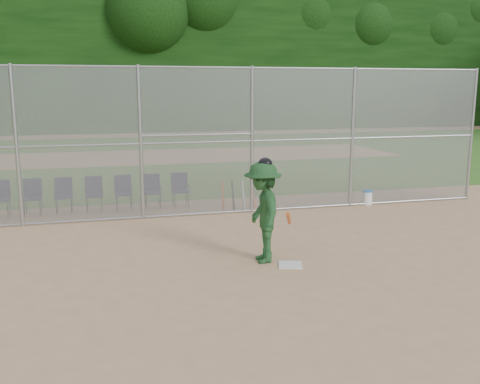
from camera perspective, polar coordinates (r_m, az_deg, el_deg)
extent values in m
plane|color=tan|center=(10.11, 3.68, -8.79)|extent=(100.00, 100.00, 0.00)
plane|color=#31621D|center=(27.39, -8.36, 3.79)|extent=(100.00, 100.00, 0.00)
plane|color=tan|center=(27.39, -8.36, 3.80)|extent=(24.00, 24.00, 0.00)
cube|color=gray|center=(14.40, -2.56, 5.37)|extent=(16.00, 0.02, 4.00)
cylinder|color=#9EA3A8|center=(17.90, 23.47, 5.59)|extent=(0.09, 0.09, 4.00)
cylinder|color=#9EA3A8|center=(14.34, -2.63, 13.15)|extent=(16.00, 0.05, 0.05)
cube|color=black|center=(44.16, -11.19, 13.58)|extent=(80.00, 5.00, 11.00)
cube|color=silver|center=(10.63, 5.39, -7.74)|extent=(0.57, 0.57, 0.02)
imported|color=#1C4721|center=(10.58, 2.44, -2.18)|extent=(0.85, 1.36, 2.02)
ellipsoid|color=black|center=(10.39, 2.48, 3.07)|extent=(0.27, 0.30, 0.23)
cylinder|color=#D85014|center=(10.35, 5.21, -2.84)|extent=(0.37, 0.76, 0.43)
cylinder|color=white|center=(16.37, 13.35, -0.62)|extent=(0.32, 0.32, 0.39)
cylinder|color=#2867B0|center=(16.33, 13.39, 0.13)|extent=(0.34, 0.34, 0.05)
cylinder|color=#D84C14|center=(15.11, -1.86, -0.42)|extent=(0.06, 0.28, 0.84)
cylinder|color=black|center=(15.18, -0.75, -0.38)|extent=(0.06, 0.31, 0.83)
cylinder|color=#B2B2B7|center=(15.25, 0.34, -0.33)|extent=(0.06, 0.34, 0.82)
cylinder|color=#D84C14|center=(15.33, 1.42, -0.29)|extent=(0.06, 0.36, 0.81)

